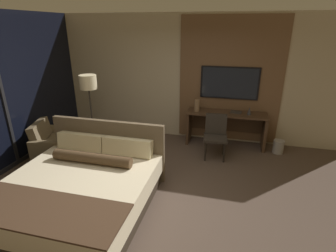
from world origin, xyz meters
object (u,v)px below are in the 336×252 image
(desk_chair, at_px, (216,132))
(waste_bin, at_px, (278,147))
(desk, at_px, (226,123))
(armchair_by_window, at_px, (60,147))
(tv, at_px, (229,83))
(vase_tall, at_px, (197,106))
(book, at_px, (236,112))
(floor_lamp, at_px, (89,88))
(bed, at_px, (80,189))
(vase_short, at_px, (249,111))

(desk_chair, xyz_separation_m, waste_bin, (1.30, 0.46, -0.38))
(desk, bearing_deg, armchair_by_window, -153.58)
(desk_chair, bearing_deg, tv, 73.20)
(desk, distance_m, desk_chair, 0.66)
(desk, xyz_separation_m, desk_chair, (-0.18, -0.63, 0.01))
(vase_tall, relative_size, book, 1.06)
(desk, xyz_separation_m, vase_tall, (-0.65, -0.09, 0.38))
(armchair_by_window, relative_size, floor_lamp, 0.69)
(bed, xyz_separation_m, desk_chair, (1.77, 2.14, 0.22))
(tv, xyz_separation_m, waste_bin, (1.12, -0.38, -1.22))
(floor_lamp, distance_m, vase_short, 3.35)
(bed, distance_m, vase_tall, 3.04)
(tv, relative_size, floor_lamp, 0.77)
(tv, distance_m, vase_short, 0.74)
(desk_chair, relative_size, waste_bin, 3.14)
(vase_tall, bearing_deg, floor_lamp, -156.90)
(book, bearing_deg, vase_tall, -173.68)
(tv, bearing_deg, desk_chair, -101.98)
(desk_chair, distance_m, vase_tall, 0.81)
(armchair_by_window, bearing_deg, vase_tall, -77.05)
(tv, height_order, desk_chair, tv)
(desk_chair, bearing_deg, desk, 69.51)
(book, bearing_deg, desk, -178.08)
(tv, xyz_separation_m, armchair_by_window, (-3.15, -1.77, -1.09))
(desk_chair, xyz_separation_m, vase_short, (0.64, 0.58, 0.33))
(tv, distance_m, vase_tall, 0.85)
(desk, height_order, desk_chair, desk_chair)
(desk, distance_m, vase_short, 0.57)
(tv, relative_size, vase_tall, 4.81)
(vase_tall, xyz_separation_m, vase_short, (1.11, 0.03, -0.04))
(vase_tall, xyz_separation_m, book, (0.84, 0.09, -0.11))
(armchair_by_window, xyz_separation_m, floor_lamp, (0.43, 0.59, 1.08))
(armchair_by_window, distance_m, vase_tall, 2.97)
(tv, relative_size, book, 5.08)
(desk_chair, relative_size, armchair_by_window, 0.79)
(bed, relative_size, waste_bin, 7.58)
(desk, height_order, book, book)
(book, bearing_deg, waste_bin, -11.04)
(bed, relative_size, floor_lamp, 1.31)
(bed, distance_m, vase_short, 3.67)
(floor_lamp, bearing_deg, desk, 19.64)
(book, relative_size, waste_bin, 0.88)
(desk_chair, height_order, vase_short, vase_short)
(tv, height_order, vase_tall, tv)
(bed, xyz_separation_m, vase_tall, (1.30, 2.69, 0.59))
(book, bearing_deg, tv, 134.61)
(book, height_order, waste_bin, book)
(armchair_by_window, height_order, vase_tall, vase_tall)
(armchair_by_window, bearing_deg, book, -82.46)
(vase_tall, xyz_separation_m, waste_bin, (1.77, -0.09, -0.75))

